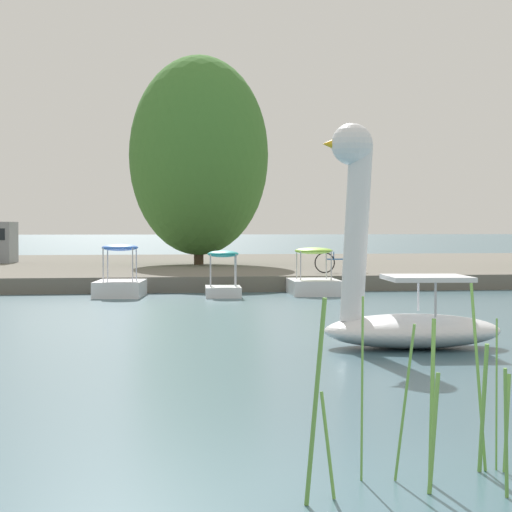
# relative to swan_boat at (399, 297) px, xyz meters

# --- Properties ---
(ground_plane) EXTENTS (541.86, 541.86, 0.00)m
(ground_plane) POSITION_rel_swan_boat_xyz_m (-2.54, -9.24, -0.87)
(ground_plane) COLOR #385966
(shore_bank_far) EXTENTS (120.41, 25.58, 0.50)m
(shore_bank_far) POSITION_rel_swan_boat_xyz_m (-2.54, 27.42, -0.62)
(shore_bank_far) COLOR #6B665B
(shore_bank_far) RESTS_ON ground_plane
(swan_boat) EXTENTS (3.15, 1.94, 3.79)m
(swan_boat) POSITION_rel_swan_boat_xyz_m (0.00, 0.00, 0.00)
(swan_boat) COLOR white
(swan_boat) RESTS_ON ground_plane
(pedal_boat_blue) EXTENTS (1.68, 2.38, 1.54)m
(pedal_boat_blue) POSITION_rel_swan_boat_xyz_m (-4.39, 13.37, -0.45)
(pedal_boat_blue) COLOR white
(pedal_boat_blue) RESTS_ON ground_plane
(pedal_boat_teal) EXTENTS (1.19, 1.85, 1.35)m
(pedal_boat_teal) POSITION_rel_swan_boat_xyz_m (-1.40, 12.92, -0.44)
(pedal_boat_teal) COLOR white
(pedal_boat_teal) RESTS_ON ground_plane
(pedal_boat_lime) EXTENTS (1.62, 2.43, 1.43)m
(pedal_boat_lime) POSITION_rel_swan_boat_xyz_m (1.43, 13.40, -0.47)
(pedal_boat_lime) COLOR white
(pedal_boat_lime) RESTS_ON ground_plane
(tree_willow_near_path) EXTENTS (7.13, 7.36, 8.59)m
(tree_willow_near_path) POSITION_rel_swan_boat_xyz_m (-0.94, 24.79, 4.12)
(tree_willow_near_path) COLOR #423323
(tree_willow_near_path) RESTS_ON shore_bank_far
(bicycle_parked) EXTENTS (1.75, 0.07, 0.72)m
(bicycle_parked) POSITION_rel_swan_boat_xyz_m (3.00, 16.50, -0.01)
(bicycle_parked) COLOR black
(bicycle_parked) RESTS_ON shore_bank_far
(reed_clump_foreground) EXTENTS (1.95, 0.97, 1.57)m
(reed_clump_foreground) POSITION_rel_swan_boat_xyz_m (-2.40, -8.75, -0.25)
(reed_clump_foreground) COLOR #669942
(reed_clump_foreground) RESTS_ON ground_plane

